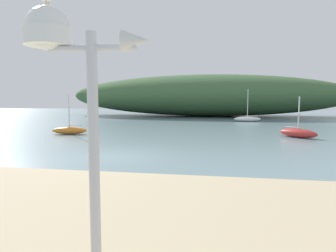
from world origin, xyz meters
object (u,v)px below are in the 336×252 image
object	(u,v)px
sailboat_mid_channel	(70,130)
sailboat_west_reach	(247,119)
mast_structure	(64,61)
sailboat_outer_mooring	(298,133)

from	to	relation	value
sailboat_mid_channel	sailboat_west_reach	xyz separation A→B (m)	(14.02, 14.43, 0.02)
mast_structure	sailboat_mid_channel	xyz separation A→B (m)	(-9.01, 16.81, -2.72)
sailboat_outer_mooring	sailboat_west_reach	bearing A→B (deg)	98.39
sailboat_mid_channel	sailboat_west_reach	world-z (taller)	sailboat_west_reach
sailboat_outer_mooring	sailboat_west_reach	distance (m)	13.71
sailboat_outer_mooring	sailboat_mid_channel	size ratio (longest dim) A/B	0.94
mast_structure	sailboat_outer_mooring	world-z (taller)	mast_structure
sailboat_outer_mooring	sailboat_west_reach	xyz separation A→B (m)	(-2.00, 13.56, 0.00)
mast_structure	sailboat_west_reach	distance (m)	31.75
mast_structure	sailboat_mid_channel	distance (m)	19.26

